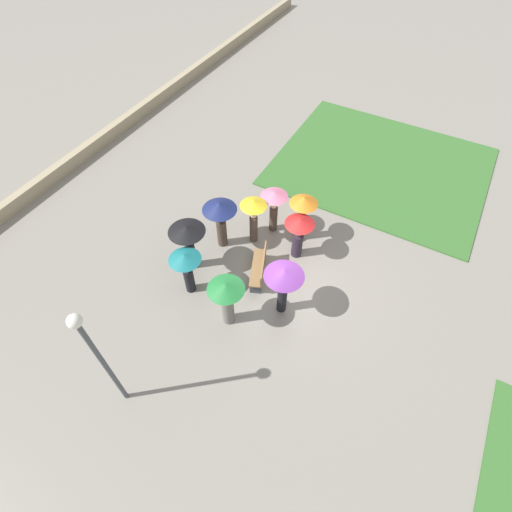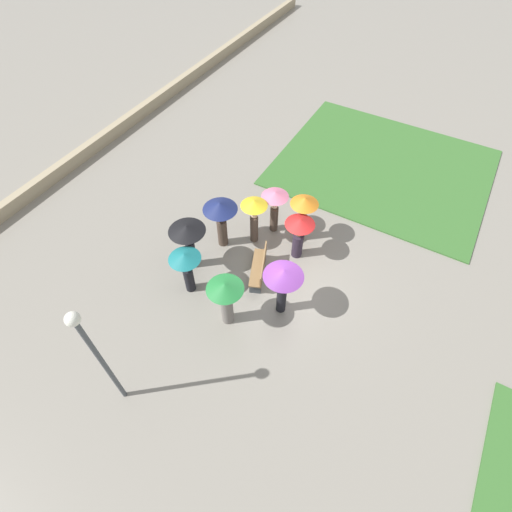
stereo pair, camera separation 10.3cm
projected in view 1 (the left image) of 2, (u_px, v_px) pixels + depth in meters
ground_plane at (284, 285)px, 13.32m from camera, size 90.00×90.00×0.00m
lawn_patch_near at (381, 166)px, 17.28m from camera, size 7.41×8.61×0.06m
parapet_wall at (50, 177)px, 16.42m from camera, size 45.00×0.35×0.55m
park_bench at (260, 267)px, 13.22m from camera, size 1.64×1.00×0.90m
lamp_post at (96, 352)px, 8.84m from camera, size 0.32×0.32×4.23m
crowd_person_pink at (274, 203)px, 13.96m from camera, size 0.96×0.96×1.81m
crowd_person_teal at (186, 265)px, 12.24m from camera, size 1.01×1.01×1.77m
crowd_person_black at (188, 237)px, 12.71m from camera, size 1.20×1.20×1.93m
crowd_person_red at (299, 231)px, 13.24m from camera, size 1.00×1.00×1.76m
crowd_person_orange at (303, 209)px, 13.58m from camera, size 0.97×0.97×1.96m
crowd_person_navy at (220, 214)px, 13.34m from camera, size 1.17×1.17×1.98m
crowd_person_green at (227, 296)px, 11.46m from camera, size 1.09×1.09×1.89m
crowd_person_purple at (284, 279)px, 11.50m from camera, size 1.20×1.20×2.03m
crowd_person_yellow at (254, 212)px, 13.54m from camera, size 0.92×0.92×1.92m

